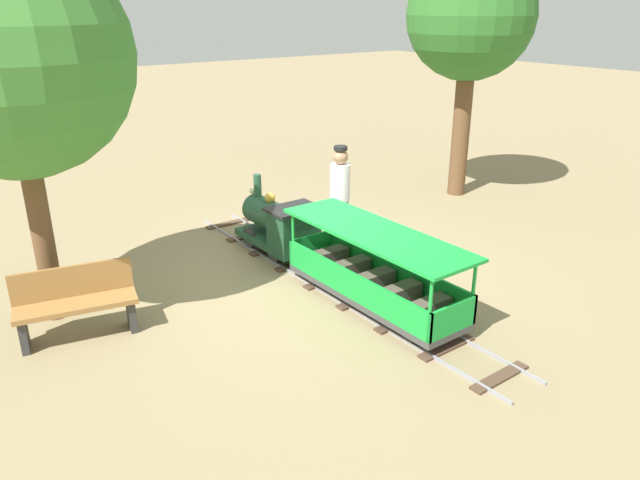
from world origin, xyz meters
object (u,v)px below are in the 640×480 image
object	(u,v)px
passenger_car	(374,276)
oak_tree_near	(10,58)
oak_tree_far	(471,18)
locomotive	(280,224)
park_bench	(76,303)
conductor_person	(340,190)

from	to	relation	value
passenger_car	oak_tree_near	size ratio (longest dim) A/B	0.63
oak_tree_far	locomotive	bearing A→B (deg)	-173.45
park_bench	oak_tree_far	xyz separation A→B (m)	(7.67, 1.15, 2.88)
locomotive	oak_tree_far	distance (m)	5.36
conductor_person	oak_tree_near	size ratio (longest dim) A/B	0.38
locomotive	oak_tree_near	distance (m)	4.11
oak_tree_near	oak_tree_far	bearing A→B (deg)	3.65
passenger_car	park_bench	bearing A→B (deg)	154.94
conductor_person	oak_tree_near	world-z (taller)	oak_tree_near
park_bench	oak_tree_near	distance (m)	2.69
locomotive	conductor_person	world-z (taller)	conductor_person
conductor_person	park_bench	xyz separation A→B (m)	(-3.98, -0.24, -0.54)
passenger_car	locomotive	bearing A→B (deg)	90.00
conductor_person	park_bench	size ratio (longest dim) A/B	1.19
park_bench	oak_tree_far	bearing A→B (deg)	8.53
conductor_person	oak_tree_far	size ratio (longest dim) A/B	0.36
oak_tree_near	oak_tree_far	size ratio (longest dim) A/B	0.96
oak_tree_near	locomotive	bearing A→B (deg)	-0.45
passenger_car	park_bench	size ratio (longest dim) A/B	1.99
locomotive	oak_tree_far	size ratio (longest dim) A/B	0.32
locomotive	oak_tree_near	world-z (taller)	oak_tree_near
passenger_car	oak_tree_near	xyz separation A→B (m)	(-3.24, 2.13, 2.60)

